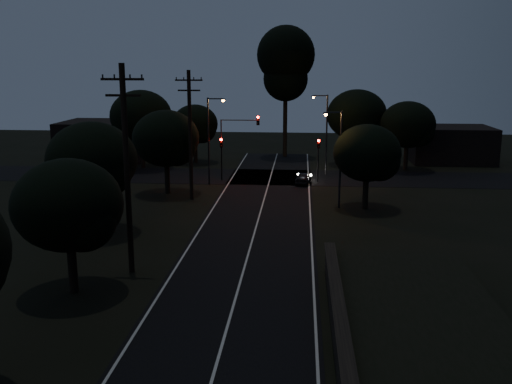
{
  "coord_description": "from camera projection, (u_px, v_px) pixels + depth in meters",
  "views": [
    {
      "loc": [
        3.02,
        -13.43,
        10.93
      ],
      "look_at": [
        0.0,
        24.0,
        2.5
      ],
      "focal_mm": 40.0,
      "sensor_mm": 36.0,
      "label": 1
    }
  ],
  "objects": [
    {
      "name": "streetlight_b",
      "position": [
        325.0,
        129.0,
        57.05
      ],
      "size": [
        1.66,
        0.26,
        8.0
      ],
      "color": "black",
      "rests_on": "ground"
    },
    {
      "name": "signal_left",
      "position": [
        221.0,
        151.0,
        54.32
      ],
      "size": [
        0.28,
        0.35,
        4.1
      ],
      "color": "black",
      "rests_on": "ground"
    },
    {
      "name": "building_right",
      "position": [
        450.0,
        144.0,
        65.23
      ],
      "size": [
        9.0,
        7.0,
        4.0
      ],
      "primitive_type": "cube",
      "color": "black",
      "rests_on": "ground"
    },
    {
      "name": "road_surface",
      "position": [
        263.0,
        203.0,
        45.95
      ],
      "size": [
        60.0,
        70.0,
        0.03
      ],
      "color": "black",
      "rests_on": "ground"
    },
    {
      "name": "signal_right",
      "position": [
        318.0,
        152.0,
        53.6
      ],
      "size": [
        0.28,
        0.35,
        4.1
      ],
      "color": "black",
      "rests_on": "ground"
    },
    {
      "name": "tree_far_w",
      "position": [
        143.0,
        118.0,
        60.19
      ],
      "size": [
        6.53,
        6.53,
        8.33
      ],
      "color": "black",
      "rests_on": "ground"
    },
    {
      "name": "tall_pine",
      "position": [
        286.0,
        63.0,
        66.67
      ],
      "size": [
        6.78,
        6.78,
        15.41
      ],
      "color": "black",
      "rests_on": "ground"
    },
    {
      "name": "tree_left_c",
      "position": [
        94.0,
        162.0,
        36.73
      ],
      "size": [
        5.84,
        5.84,
        7.37
      ],
      "color": "black",
      "rests_on": "ground"
    },
    {
      "name": "tree_left_d",
      "position": [
        168.0,
        140.0,
        48.28
      ],
      "size": [
        5.67,
        5.67,
        7.19
      ],
      "color": "black",
      "rests_on": "ground"
    },
    {
      "name": "utility_pole_mid",
      "position": [
        127.0,
        167.0,
        29.49
      ],
      "size": [
        2.2,
        0.3,
        11.0
      ],
      "color": "black",
      "rests_on": "ground"
    },
    {
      "name": "tree_far_nw",
      "position": [
        196.0,
        125.0,
        63.98
      ],
      "size": [
        5.18,
        5.18,
        6.56
      ],
      "color": "black",
      "rests_on": "ground"
    },
    {
      "name": "tree_right_a",
      "position": [
        370.0,
        155.0,
        43.2
      ],
      "size": [
        5.14,
        5.14,
        6.54
      ],
      "color": "black",
      "rests_on": "ground"
    },
    {
      "name": "tree_left_b",
      "position": [
        71.0,
        208.0,
        26.93
      ],
      "size": [
        5.22,
        5.22,
        6.63
      ],
      "color": "black",
      "rests_on": "ground"
    },
    {
      "name": "utility_pole_far",
      "position": [
        190.0,
        133.0,
        46.08
      ],
      "size": [
        2.2,
        0.3,
        10.5
      ],
      "color": "black",
      "rests_on": "ground"
    },
    {
      "name": "tree_far_ne",
      "position": [
        359.0,
        116.0,
        62.29
      ],
      "size": [
        6.56,
        6.56,
        8.3
      ],
      "color": "black",
      "rests_on": "ground"
    },
    {
      "name": "streetlight_c",
      "position": [
        338.0,
        153.0,
        43.46
      ],
      "size": [
        1.46,
        0.26,
        7.5
      ],
      "color": "black",
      "rests_on": "ground"
    },
    {
      "name": "car",
      "position": [
        303.0,
        178.0,
        53.2
      ],
      "size": [
        1.62,
        3.33,
        1.1
      ],
      "primitive_type": "imported",
      "rotation": [
        0.0,
        0.0,
        3.04
      ],
      "color": "black",
      "rests_on": "ground"
    },
    {
      "name": "tree_far_e",
      "position": [
        410.0,
        126.0,
        59.15
      ],
      "size": [
        5.69,
        5.69,
        7.23
      ],
      "color": "black",
      "rests_on": "ground"
    },
    {
      "name": "building_left",
      "position": [
        107.0,
        140.0,
        67.35
      ],
      "size": [
        10.0,
        8.0,
        4.4
      ],
      "primitive_type": "cube",
      "color": "black",
      "rests_on": "ground"
    },
    {
      "name": "signal_mast",
      "position": [
        239.0,
        136.0,
        53.86
      ],
      "size": [
        3.7,
        0.35,
        6.25
      ],
      "color": "black",
      "rests_on": "ground"
    },
    {
      "name": "streetlight_a",
      "position": [
        210.0,
        135.0,
        52.05
      ],
      "size": [
        1.66,
        0.26,
        8.0
      ],
      "color": "black",
      "rests_on": "ground"
    }
  ]
}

